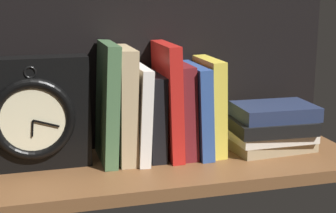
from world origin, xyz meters
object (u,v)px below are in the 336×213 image
(book_red_requiem, at_px, (167,100))
(book_blue_modern, at_px, (196,109))
(book_tan_shortstories, at_px, (124,104))
(framed_clock, at_px, (33,114))
(book_maroon_dawkins, at_px, (182,109))
(book_green_romantic, at_px, (107,103))
(book_stack_side, at_px, (272,127))
(book_yellow_seinlanguage, at_px, (210,106))
(book_black_skeptic, at_px, (153,116))
(book_white_catcher, at_px, (139,112))

(book_red_requiem, relative_size, book_blue_modern, 1.25)
(book_tan_shortstories, distance_m, framed_clock, 0.18)
(framed_clock, bearing_deg, book_maroon_dawkins, 1.43)
(book_green_romantic, height_order, book_red_requiem, book_green_romantic)
(book_stack_side, bearing_deg, book_yellow_seinlanguage, 167.59)
(book_red_requiem, bearing_deg, book_black_skeptic, 180.00)
(book_maroon_dawkins, xyz_separation_m, book_stack_side, (0.20, -0.03, -0.05))
(book_tan_shortstories, xyz_separation_m, framed_clock, (-0.18, -0.01, -0.01))
(book_tan_shortstories, distance_m, book_black_skeptic, 0.07)
(book_maroon_dawkins, distance_m, framed_clock, 0.31)
(book_blue_modern, bearing_deg, framed_clock, -178.71)
(book_maroon_dawkins, relative_size, framed_clock, 0.89)
(book_yellow_seinlanguage, xyz_separation_m, book_stack_side, (0.14, -0.03, -0.05))
(book_red_requiem, xyz_separation_m, book_stack_side, (0.23, -0.03, -0.07))
(book_white_catcher, distance_m, book_maroon_dawkins, 0.09)
(book_red_requiem, height_order, framed_clock, book_red_requiem)
(book_black_skeptic, relative_size, framed_clock, 0.80)
(book_green_romantic, height_order, book_stack_side, book_green_romantic)
(book_black_skeptic, distance_m, framed_clock, 0.25)
(book_green_romantic, bearing_deg, book_white_catcher, 0.00)
(book_yellow_seinlanguage, bearing_deg, book_green_romantic, 180.00)
(book_stack_side, bearing_deg, book_black_skeptic, 173.50)
(book_red_requiem, xyz_separation_m, book_yellow_seinlanguage, (0.09, 0.00, -0.02))
(book_maroon_dawkins, relative_size, book_yellow_seinlanguage, 0.96)
(book_yellow_seinlanguage, height_order, book_stack_side, book_yellow_seinlanguage)
(book_black_skeptic, distance_m, book_yellow_seinlanguage, 0.13)
(book_red_requiem, relative_size, book_maroon_dawkins, 1.22)
(book_maroon_dawkins, bearing_deg, book_red_requiem, 180.00)
(book_blue_modern, bearing_deg, book_tan_shortstories, 180.00)
(book_white_catcher, bearing_deg, book_blue_modern, 0.00)
(framed_clock, bearing_deg, book_green_romantic, 2.94)
(book_yellow_seinlanguage, bearing_deg, book_maroon_dawkins, 180.00)
(book_black_skeptic, xyz_separation_m, book_maroon_dawkins, (0.06, 0.00, 0.01))
(book_white_catcher, distance_m, book_stack_side, 0.30)
(book_white_catcher, xyz_separation_m, book_blue_modern, (0.13, 0.00, -0.00))
(book_green_romantic, height_order, book_white_catcher, book_green_romantic)
(book_white_catcher, xyz_separation_m, book_black_skeptic, (0.03, 0.00, -0.01))
(book_tan_shortstories, bearing_deg, book_stack_side, -5.27)
(book_maroon_dawkins, bearing_deg, framed_clock, -178.57)
(book_green_romantic, height_order, book_maroon_dawkins, book_green_romantic)
(book_blue_modern, height_order, framed_clock, framed_clock)
(book_black_skeptic, height_order, book_stack_side, book_black_skeptic)
(book_black_skeptic, bearing_deg, book_tan_shortstories, 180.00)
(book_stack_side, bearing_deg, framed_clock, 177.49)
(framed_clock, bearing_deg, book_blue_modern, 1.29)
(book_tan_shortstories, xyz_separation_m, book_blue_modern, (0.16, 0.00, -0.02))
(book_maroon_dawkins, relative_size, book_blue_modern, 1.02)
(book_yellow_seinlanguage, bearing_deg, book_tan_shortstories, 180.00)
(book_white_catcher, height_order, book_stack_side, book_white_catcher)
(book_green_romantic, bearing_deg, book_maroon_dawkins, 0.00)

